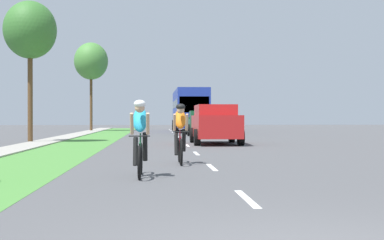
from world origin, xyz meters
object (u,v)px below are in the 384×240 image
cyclist_trailing (180,133)px  street_tree_far (91,62)px  cyclist_lead (140,138)px  pickup_dark_green (203,123)px  street_tree_near (30,31)px  suv_red (215,123)px  bus_blue (190,108)px

cyclist_trailing → street_tree_far: bearing=100.5°
cyclist_lead → street_tree_far: bearing=98.2°
pickup_dark_green → street_tree_near: street_tree_near is taller
street_tree_near → street_tree_far: bearing=89.0°
cyclist_trailing → pickup_dark_green: pickup_dark_green is taller
suv_red → street_tree_near: 10.06m
cyclist_lead → suv_red: size_ratio=0.37×
cyclist_trailing → suv_red: 10.72m
cyclist_trailing → street_tree_far: 35.20m
cyclist_trailing → pickup_dark_green: size_ratio=0.34×
street_tree_near → pickup_dark_green: bearing=46.4°
suv_red → street_tree_near: (-8.79, 1.99, 4.46)m
bus_blue → street_tree_near: 21.79m
pickup_dark_green → bus_blue: (-0.28, 9.87, 1.15)m
pickup_dark_green → suv_red: bearing=-92.2°
cyclist_trailing → bus_blue: (2.25, 32.07, 1.17)m
cyclist_trailing → street_tree_near: size_ratio=0.25×
cyclist_lead → street_tree_near: bearing=110.3°
street_tree_near → street_tree_far: size_ratio=0.88×
suv_red → pickup_dark_green: (0.44, 11.69, -0.12)m
suv_red → pickup_dark_green: suv_red is taller
cyclist_lead → cyclist_trailing: size_ratio=1.00×
pickup_dark_green → bus_blue: bus_blue is taller
bus_blue → street_tree_far: street_tree_far is taller
suv_red → street_tree_far: street_tree_far is taller
cyclist_trailing → bus_blue: size_ratio=0.15×
suv_red → street_tree_far: (-8.42, 23.70, 5.19)m
bus_blue → street_tree_near: size_ratio=1.69×
street_tree_near → bus_blue: bearing=65.4°
suv_red → cyclist_trailing: bearing=-101.2°
cyclist_lead → street_tree_near: 17.19m
street_tree_near → cyclist_trailing: bearing=-61.8°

